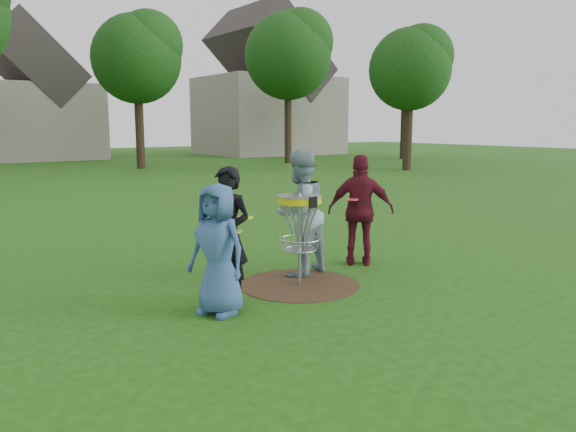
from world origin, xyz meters
TOP-DOWN VIEW (x-y plane):
  - ground at (0.00, 0.00)m, footprint 100.00×100.00m
  - dirt_patch at (0.00, 0.00)m, footprint 1.80×1.80m
  - player_blue at (-1.59, -0.47)m, footprint 0.81×0.95m
  - player_black at (-1.25, -0.11)m, footprint 0.68×0.79m
  - player_grey at (0.35, 0.47)m, footprint 1.12×0.97m
  - player_maroon at (1.56, 0.40)m, footprint 1.14×1.06m
  - disc_on_grass at (-1.05, 0.16)m, footprint 0.22×0.22m
  - disc_golf_basket at (0.00, -0.00)m, footprint 0.66×0.67m
  - held_discs at (-0.21, 0.03)m, footprint 2.84×0.94m
  - tree_row at (0.44, 20.67)m, footprint 51.20×17.42m
  - house_row at (4.78, 33.07)m, footprint 44.50×10.65m

SIDE VIEW (x-z plane):
  - ground at x=0.00m, z-range 0.00..0.00m
  - dirt_patch at x=0.00m, z-range 0.00..0.01m
  - disc_on_grass at x=-1.05m, z-range 0.00..0.02m
  - player_blue at x=-1.59m, z-range 0.00..1.66m
  - player_black at x=-1.25m, z-range 0.00..1.83m
  - player_maroon at x=1.56m, z-range 0.00..1.88m
  - player_grey at x=0.35m, z-range 0.00..1.99m
  - disc_golf_basket at x=0.00m, z-range 0.33..1.71m
  - held_discs at x=-0.21m, z-range 1.02..1.24m
  - house_row at x=4.78m, z-range -1.67..9.95m
  - tree_row at x=0.44m, z-range 1.26..11.16m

